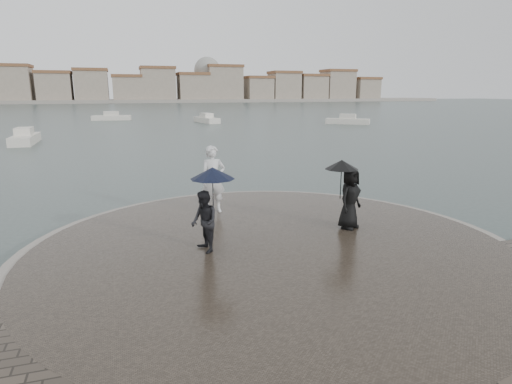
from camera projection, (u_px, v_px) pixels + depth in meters
name	position (u px, v px, depth m)	size (l,w,h in m)	color
ground	(337.00, 330.00, 7.61)	(400.00, 400.00, 0.00)	#2B3835
kerb_ring	(271.00, 253.00, 10.82)	(12.50, 12.50, 0.32)	gray
quay_tip	(271.00, 252.00, 10.82)	(11.90, 11.90, 0.36)	#2D261E
statue	(213.00, 179.00, 13.53)	(0.78, 0.51, 2.13)	silver
visitor_left	(207.00, 205.00, 10.16)	(1.13, 1.07, 2.04)	black
visitor_right	(348.00, 191.00, 11.91)	(1.22, 1.03, 1.95)	black
far_skyline	(109.00, 87.00, 153.62)	(260.00, 20.00, 37.00)	gray
boats	(185.00, 123.00, 52.62)	(39.14, 32.09, 1.50)	silver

